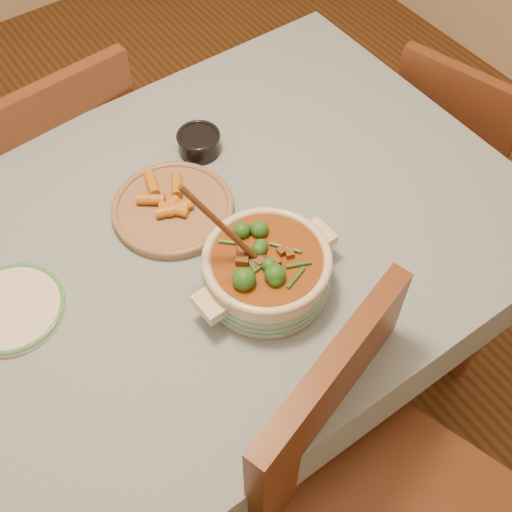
{
  "coord_description": "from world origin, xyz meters",
  "views": [
    {
      "loc": [
        -0.35,
        -0.81,
        1.94
      ],
      "look_at": [
        0.1,
        -0.17,
        0.85
      ],
      "focal_mm": 45.0,
      "sensor_mm": 36.0,
      "label": 1
    }
  ],
  "objects_px": {
    "fried_plate": "(173,207)",
    "white_plate": "(12,308)",
    "chair_far": "(68,161)",
    "chair_near": "(361,475)",
    "condiment_bowl": "(199,142)",
    "dining_table": "(180,273)",
    "chair_right": "(453,144)",
    "stew_casserole": "(266,268)"
  },
  "relations": [
    {
      "from": "dining_table",
      "to": "chair_near",
      "type": "xyz_separation_m",
      "value": [
        0.07,
        -0.6,
        -0.11
      ]
    },
    {
      "from": "condiment_bowl",
      "to": "chair_right",
      "type": "height_order",
      "value": "chair_right"
    },
    {
      "from": "fried_plate",
      "to": "white_plate",
      "type": "bearing_deg",
      "value": -175.32
    },
    {
      "from": "dining_table",
      "to": "chair_far",
      "type": "height_order",
      "value": "chair_far"
    },
    {
      "from": "white_plate",
      "to": "chair_near",
      "type": "xyz_separation_m",
      "value": [
        0.44,
        -0.67,
        -0.22
      ]
    },
    {
      "from": "dining_table",
      "to": "condiment_bowl",
      "type": "relative_size",
      "value": 13.74
    },
    {
      "from": "condiment_bowl",
      "to": "fried_plate",
      "type": "distance_m",
      "value": 0.21
    },
    {
      "from": "stew_casserole",
      "to": "chair_right",
      "type": "xyz_separation_m",
      "value": [
        0.93,
        0.24,
        -0.36
      ]
    },
    {
      "from": "condiment_bowl",
      "to": "fried_plate",
      "type": "bearing_deg",
      "value": -139.76
    },
    {
      "from": "condiment_bowl",
      "to": "chair_near",
      "type": "height_order",
      "value": "chair_near"
    },
    {
      "from": "dining_table",
      "to": "stew_casserole",
      "type": "xyz_separation_m",
      "value": [
        0.11,
        -0.2,
        0.16
      ]
    },
    {
      "from": "chair_far",
      "to": "chair_near",
      "type": "bearing_deg",
      "value": 89.68
    },
    {
      "from": "fried_plate",
      "to": "stew_casserole",
      "type": "bearing_deg",
      "value": -79.15
    },
    {
      "from": "dining_table",
      "to": "chair_near",
      "type": "height_order",
      "value": "chair_near"
    },
    {
      "from": "chair_near",
      "to": "chair_right",
      "type": "distance_m",
      "value": 1.16
    },
    {
      "from": "stew_casserole",
      "to": "condiment_bowl",
      "type": "bearing_deg",
      "value": 76.52
    },
    {
      "from": "dining_table",
      "to": "stew_casserole",
      "type": "bearing_deg",
      "value": -60.44
    },
    {
      "from": "chair_far",
      "to": "white_plate",
      "type": "bearing_deg",
      "value": 55.01
    },
    {
      "from": "dining_table",
      "to": "chair_far",
      "type": "relative_size",
      "value": 1.9
    },
    {
      "from": "dining_table",
      "to": "stew_casserole",
      "type": "relative_size",
      "value": 4.88
    },
    {
      "from": "white_plate",
      "to": "condiment_bowl",
      "type": "distance_m",
      "value": 0.61
    },
    {
      "from": "fried_plate",
      "to": "chair_far",
      "type": "relative_size",
      "value": 0.37
    },
    {
      "from": "dining_table",
      "to": "chair_right",
      "type": "bearing_deg",
      "value": 2.46
    },
    {
      "from": "stew_casserole",
      "to": "chair_near",
      "type": "bearing_deg",
      "value": -95.19
    },
    {
      "from": "white_plate",
      "to": "chair_far",
      "type": "distance_m",
      "value": 0.74
    },
    {
      "from": "white_plate",
      "to": "chair_near",
      "type": "distance_m",
      "value": 0.83
    },
    {
      "from": "chair_right",
      "to": "condiment_bowl",
      "type": "bearing_deg",
      "value": 61.05
    },
    {
      "from": "stew_casserole",
      "to": "chair_near",
      "type": "height_order",
      "value": "stew_casserole"
    },
    {
      "from": "chair_right",
      "to": "dining_table",
      "type": "bearing_deg",
      "value": 76.71
    },
    {
      "from": "white_plate",
      "to": "fried_plate",
      "type": "height_order",
      "value": "fried_plate"
    },
    {
      "from": "condiment_bowl",
      "to": "stew_casserole",
      "type": "bearing_deg",
      "value": -103.48
    },
    {
      "from": "fried_plate",
      "to": "chair_right",
      "type": "distance_m",
      "value": 1.04
    },
    {
      "from": "stew_casserole",
      "to": "chair_right",
      "type": "height_order",
      "value": "stew_casserole"
    },
    {
      "from": "stew_casserole",
      "to": "dining_table",
      "type": "bearing_deg",
      "value": 119.56
    },
    {
      "from": "fried_plate",
      "to": "chair_far",
      "type": "height_order",
      "value": "chair_far"
    },
    {
      "from": "white_plate",
      "to": "chair_far",
      "type": "xyz_separation_m",
      "value": [
        0.35,
        0.59,
        -0.27
      ]
    },
    {
      "from": "dining_table",
      "to": "chair_right",
      "type": "relative_size",
      "value": 2.06
    },
    {
      "from": "chair_near",
      "to": "condiment_bowl",
      "type": "bearing_deg",
      "value": 63.44
    },
    {
      "from": "white_plate",
      "to": "chair_near",
      "type": "bearing_deg",
      "value": -56.42
    },
    {
      "from": "chair_far",
      "to": "dining_table",
      "type": "bearing_deg",
      "value": 87.1
    },
    {
      "from": "stew_casserole",
      "to": "white_plate",
      "type": "distance_m",
      "value": 0.55
    },
    {
      "from": "chair_near",
      "to": "chair_right",
      "type": "bearing_deg",
      "value": 16.66
    }
  ]
}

